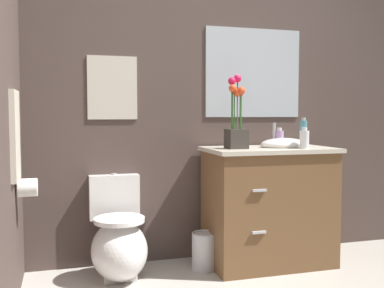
# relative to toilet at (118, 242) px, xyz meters

# --- Properties ---
(wall_back) EXTENTS (4.24, 0.05, 2.50)m
(wall_back) POSITION_rel_toilet_xyz_m (0.93, 0.30, 1.01)
(wall_back) COLOR #4C3D38
(wall_back) RESTS_ON ground_plane
(toilet) EXTENTS (0.38, 0.59, 0.69)m
(toilet) POSITION_rel_toilet_xyz_m (0.00, 0.00, 0.00)
(toilet) COLOR white
(toilet) RESTS_ON ground_plane
(vanity_cabinet) EXTENTS (0.94, 0.56, 1.06)m
(vanity_cabinet) POSITION_rel_toilet_xyz_m (1.12, -0.03, 0.21)
(vanity_cabinet) COLOR brown
(vanity_cabinet) RESTS_ON ground_plane
(flower_vase) EXTENTS (0.14, 0.14, 0.53)m
(flower_vase) POSITION_rel_toilet_xyz_m (0.84, -0.05, 0.82)
(flower_vase) COLOR #38332D
(flower_vase) RESTS_ON vanity_cabinet
(soap_bottle) EXTENTS (0.06, 0.06, 0.22)m
(soap_bottle) POSITION_rel_toilet_xyz_m (1.42, 0.01, 0.73)
(soap_bottle) COLOR teal
(soap_bottle) RESTS_ON vanity_cabinet
(lotion_bottle) EXTENTS (0.07, 0.07, 0.15)m
(lotion_bottle) POSITION_rel_toilet_xyz_m (1.31, -0.19, 0.70)
(lotion_bottle) COLOR white
(lotion_bottle) RESTS_ON vanity_cabinet
(hand_wash_bottle) EXTENTS (0.07, 0.07, 0.15)m
(hand_wash_bottle) POSITION_rel_toilet_xyz_m (1.22, 0.01, 0.70)
(hand_wash_bottle) COLOR #B28CBF
(hand_wash_bottle) RESTS_ON vanity_cabinet
(trash_bin) EXTENTS (0.18, 0.18, 0.27)m
(trash_bin) POSITION_rel_toilet_xyz_m (0.61, -0.02, -0.11)
(trash_bin) COLOR #B7B7BC
(trash_bin) RESTS_ON ground_plane
(wall_poster) EXTENTS (0.36, 0.01, 0.46)m
(wall_poster) POSITION_rel_toilet_xyz_m (0.00, 0.27, 1.07)
(wall_poster) COLOR beige
(wall_mirror) EXTENTS (0.80, 0.01, 0.70)m
(wall_mirror) POSITION_rel_toilet_xyz_m (1.11, 0.27, 1.21)
(wall_mirror) COLOR #B2BCC6
(hanging_towel) EXTENTS (0.03, 0.28, 0.52)m
(hanging_towel) POSITION_rel_toilet_xyz_m (-0.62, -0.30, 0.76)
(hanging_towel) COLOR beige
(toilet_paper_roll) EXTENTS (0.11, 0.11, 0.11)m
(toilet_paper_roll) POSITION_rel_toilet_xyz_m (-0.56, -0.20, 0.44)
(toilet_paper_roll) COLOR white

